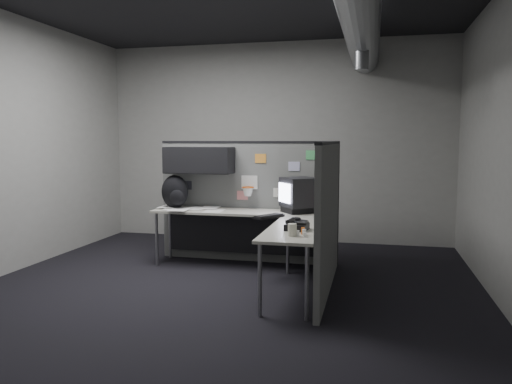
% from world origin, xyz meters
% --- Properties ---
extents(room, '(5.62, 5.62, 3.22)m').
position_xyz_m(room, '(0.56, 0.00, 2.10)').
color(room, black).
rests_on(room, ground).
extents(partition_back, '(2.44, 0.42, 1.63)m').
position_xyz_m(partition_back, '(-0.25, 1.23, 1.00)').
color(partition_back, slate).
rests_on(partition_back, ground).
extents(partition_right, '(0.07, 2.23, 1.63)m').
position_xyz_m(partition_right, '(1.10, 0.22, 0.82)').
color(partition_right, slate).
rests_on(partition_right, ground).
extents(desk, '(2.31, 2.11, 0.73)m').
position_xyz_m(desk, '(0.15, 0.70, 0.61)').
color(desk, '#B4B2A2').
rests_on(desk, ground).
extents(monitor, '(0.54, 0.54, 0.44)m').
position_xyz_m(monitor, '(0.66, 1.02, 0.96)').
color(monitor, black).
rests_on(monitor, desk).
extents(keyboard, '(0.34, 0.42, 0.04)m').
position_xyz_m(keyboard, '(0.37, 0.51, 0.75)').
color(keyboard, black).
rests_on(keyboard, desk).
extents(mouse, '(0.26, 0.26, 0.04)m').
position_xyz_m(mouse, '(0.73, 0.36, 0.75)').
color(mouse, black).
rests_on(mouse, desk).
extents(phone, '(0.24, 0.26, 0.11)m').
position_xyz_m(phone, '(0.81, -0.20, 0.77)').
color(phone, black).
rests_on(phone, desk).
extents(bottles, '(0.11, 0.15, 0.07)m').
position_xyz_m(bottles, '(0.91, -0.49, 0.76)').
color(bottles, silver).
rests_on(bottles, desk).
extents(cup, '(0.10, 0.10, 0.12)m').
position_xyz_m(cup, '(0.82, -0.53, 0.79)').
color(cup, beige).
rests_on(cup, desk).
extents(papers, '(0.94, 0.63, 0.02)m').
position_xyz_m(papers, '(-0.78, 0.96, 0.74)').
color(papers, white).
rests_on(papers, desk).
extents(backpack, '(0.42, 0.38, 0.45)m').
position_xyz_m(backpack, '(-1.01, 1.00, 0.95)').
color(backpack, black).
rests_on(backpack, desk).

